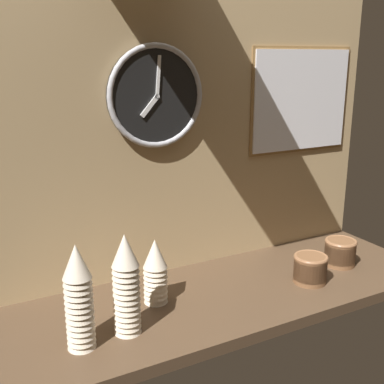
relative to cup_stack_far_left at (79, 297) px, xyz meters
The scene contains 9 objects.
ground_plane 0.60m from the cup_stack_far_left, 10.35° to the left, with size 1.60×0.56×0.04m, color #4C3826.
wall_tiled_back 0.77m from the cup_stack_far_left, 32.98° to the left, with size 1.60×0.03×1.05m.
cup_stack_far_left is the anchor object (origin of this frame).
cup_stack_left 0.15m from the cup_stack_far_left, ahead, with size 0.08×0.08×0.32m.
cup_stack_center_left 0.33m from the cup_stack_far_left, 25.72° to the left, with size 0.08×0.08×0.23m.
bowl_stack_right 0.87m from the cup_stack_far_left, ahead, with size 0.13×0.13×0.11m.
bowl_stack_far_right 1.08m from the cup_stack_far_left, ahead, with size 0.13×0.13×0.11m.
wall_clock 0.73m from the cup_stack_far_left, 40.25° to the left, with size 0.36×0.03×0.36m.
menu_board 1.21m from the cup_stack_far_left, 18.13° to the left, with size 0.50×0.01×0.43m.
Camera 1 is at (-0.86, -1.32, 0.81)m, focal length 45.00 mm.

